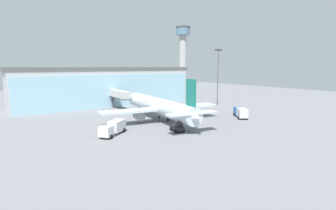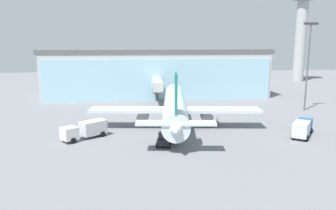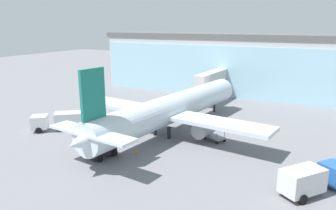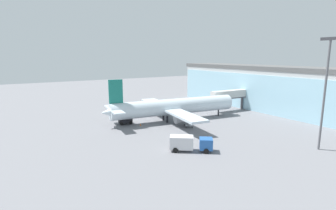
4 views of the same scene
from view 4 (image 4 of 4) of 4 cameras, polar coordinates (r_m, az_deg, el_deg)
The scene contains 11 objects.
ground at distance 65.20m, azimuth -2.68°, elevation -3.78°, with size 240.00×240.00×0.00m, color slate.
terminal_building at distance 88.03m, azimuth 19.26°, elevation 3.81°, with size 62.27×13.30×13.26m.
jet_bridge at distance 80.41m, azimuth 13.42°, elevation 2.15°, with size 2.66×13.26×6.11m.
apron_light_mast at distance 51.70m, azimuth 31.08°, elevation 3.73°, with size 3.20×0.40×19.31m.
airplane at distance 66.07m, azimuth 1.04°, elevation -0.43°, with size 30.69×36.55×11.00m.
catering_truck at distance 76.75m, azimuth -9.17°, elevation -0.57°, with size 7.10×6.24×2.65m.
fuel_truck at distance 45.86m, azimuth 4.70°, elevation -8.22°, with size 6.08×7.19×2.65m.
baggage_cart at distance 61.26m, azimuth 4.43°, elevation -4.27°, with size 3.22×2.65×1.50m.
pushback_tug at distance 64.12m, azimuth -9.38°, elevation -3.27°, with size 2.67×3.47×2.30m.
safety_cone_nose at distance 62.38m, azimuth -6.00°, elevation -4.24°, with size 0.36×0.36×0.55m, color orange.
safety_cone_wingtip at distance 79.26m, azimuth -4.33°, elevation -0.98°, with size 0.36×0.36×0.55m, color orange.
Camera 4 is at (55.41, -30.22, 16.36)m, focal length 28.00 mm.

